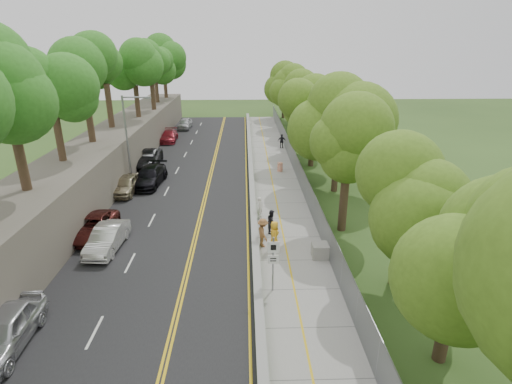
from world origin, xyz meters
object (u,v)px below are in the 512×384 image
at_px(streetlight, 129,135).
at_px(construction_barrel, 280,167).
at_px(signpost, 273,258).
at_px(car_0, 4,331).
at_px(car_1, 107,238).
at_px(concrete_block, 323,250).
at_px(car_2, 94,226).
at_px(painter_0, 274,235).
at_px(person_far, 282,141).

relative_size(streetlight, construction_barrel, 9.03).
relative_size(signpost, construction_barrel, 3.50).
xyz_separation_m(car_0, car_1, (1.60, 8.59, -0.10)).
distance_m(signpost, car_0, 12.31).
relative_size(concrete_block, car_0, 0.26).
bearing_deg(car_2, car_0, -89.85).
xyz_separation_m(car_0, painter_0, (12.05, 8.34, 0.10)).
bearing_deg(streetlight, construction_barrel, 13.93).
bearing_deg(person_far, car_2, 67.16).
xyz_separation_m(construction_barrel, person_far, (1.01, 9.23, 0.41)).
bearing_deg(signpost, car_2, 149.91).
relative_size(construction_barrel, person_far, 0.52).
distance_m(signpost, concrete_block, 4.92).
distance_m(streetlight, concrete_block, 20.53).
distance_m(construction_barrel, car_0, 27.87).
xyz_separation_m(streetlight, painter_0, (11.91, -12.49, -3.67)).
bearing_deg(signpost, car_1, 154.59).
distance_m(streetlight, car_2, 11.06).
xyz_separation_m(signpost, car_2, (-11.52, 6.68, -1.25)).
height_order(car_1, painter_0, painter_0).
bearing_deg(signpost, concrete_block, 46.10).
height_order(signpost, concrete_block, signpost).
height_order(signpost, person_far, signpost).
relative_size(concrete_block, car_2, 0.26).
distance_m(construction_barrel, car_2, 19.37).
xyz_separation_m(concrete_block, painter_0, (-2.85, 1.15, 0.50)).
distance_m(car_1, painter_0, 10.45).
bearing_deg(car_1, streetlight, 99.94).
bearing_deg(signpost, construction_barrel, 84.01).
height_order(streetlight, car_1, streetlight).
bearing_deg(concrete_block, painter_0, 158.00).
distance_m(car_2, person_far, 27.25).
distance_m(signpost, person_far, 29.82).
bearing_deg(signpost, car_0, -161.87).
distance_m(construction_barrel, concrete_block, 17.06).
height_order(car_2, person_far, person_far).
bearing_deg(construction_barrel, person_far, 83.76).
bearing_deg(car_1, concrete_block, -2.87).
relative_size(construction_barrel, concrete_block, 0.69).
xyz_separation_m(streetlight, car_1, (1.46, -12.24, -3.86)).
distance_m(construction_barrel, car_1, 19.82).
xyz_separation_m(streetlight, car_0, (-0.14, -20.83, -3.77)).
distance_m(streetlight, person_far, 19.70).
relative_size(signpost, painter_0, 1.68).
bearing_deg(streetlight, car_1, -83.19).
relative_size(streetlight, signpost, 2.58).
bearing_deg(person_far, car_0, 75.87).
bearing_deg(painter_0, signpost, 165.40).
height_order(streetlight, construction_barrel, streetlight).
distance_m(streetlight, car_0, 21.17).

